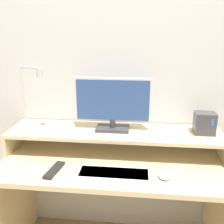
{
  "coord_description": "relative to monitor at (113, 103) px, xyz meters",
  "views": [
    {
      "loc": [
        0.15,
        -1.12,
        1.48
      ],
      "look_at": [
        -0.01,
        0.33,
        1.02
      ],
      "focal_mm": 42.0,
      "sensor_mm": 36.0,
      "label": 1
    }
  ],
  "objects": [
    {
      "name": "remote_control",
      "position": [
        -0.3,
        -0.3,
        -0.32
      ],
      "size": [
        0.08,
        0.19,
        0.02
      ],
      "color": "black",
      "rests_on": "desk"
    },
    {
      "name": "monitor_shelf",
      "position": [
        0.01,
        -0.01,
        -0.2
      ],
      "size": [
        1.36,
        0.33,
        0.15
      ],
      "color": "beige",
      "rests_on": "desk"
    },
    {
      "name": "monitor",
      "position": [
        0.0,
        0.0,
        0.0
      ],
      "size": [
        0.48,
        0.13,
        0.34
      ],
      "color": "#38383D",
      "rests_on": "monitor_shelf"
    },
    {
      "name": "desk_lamp",
      "position": [
        -0.52,
        -0.05,
        -0.01
      ],
      "size": [
        0.2,
        0.12,
        0.41
      ],
      "color": "silver",
      "rests_on": "monitor_shelf"
    },
    {
      "name": "router_dock",
      "position": [
        0.57,
        -0.0,
        -0.11
      ],
      "size": [
        0.12,
        0.1,
        0.14
      ],
      "color": "#3D3D42",
      "rests_on": "monitor_shelf"
    },
    {
      "name": "desk",
      "position": [
        0.01,
        -0.15,
        -0.52
      ],
      "size": [
        1.36,
        0.6,
        0.71
      ],
      "color": "beige",
      "rests_on": "ground_plane"
    },
    {
      "name": "mouse",
      "position": [
        0.31,
        -0.3,
        -0.31
      ],
      "size": [
        0.07,
        0.09,
        0.03
      ],
      "color": "white",
      "rests_on": "desk"
    },
    {
      "name": "keyboard",
      "position": [
        0.04,
        -0.31,
        -0.31
      ],
      "size": [
        0.41,
        0.15,
        0.02
      ],
      "color": "white",
      "rests_on": "desk"
    },
    {
      "name": "wall_back",
      "position": [
        0.01,
        0.18,
        0.21
      ],
      "size": [
        6.0,
        0.05,
        2.5
      ],
      "color": "silver",
      "rests_on": "ground_plane"
    }
  ]
}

